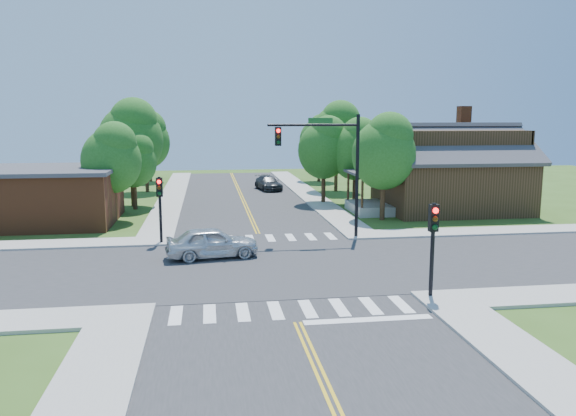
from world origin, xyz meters
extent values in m
plane|color=#355219|center=(0.00, 0.00, 0.00)|extent=(100.00, 100.00, 0.00)
cube|color=#2D2D30|center=(0.00, 0.00, 0.02)|extent=(10.00, 90.00, 0.04)
cube|color=#2D2D30|center=(0.00, 0.00, 0.03)|extent=(90.00, 10.00, 0.04)
cube|color=#2D2D30|center=(0.00, 0.00, 0.00)|extent=(10.20, 10.20, 0.06)
cube|color=#9E9B93|center=(6.10, 25.00, 0.07)|extent=(2.20, 40.00, 0.14)
cube|color=#9E9B93|center=(-6.10, 25.00, 0.07)|extent=(2.20, 40.00, 0.14)
cube|color=white|center=(-4.20, 6.20, 0.05)|extent=(0.45, 2.00, 0.01)
cube|color=white|center=(-3.00, 6.20, 0.05)|extent=(0.45, 2.00, 0.01)
cube|color=white|center=(-1.80, 6.20, 0.05)|extent=(0.45, 2.00, 0.01)
cube|color=white|center=(-0.60, 6.20, 0.05)|extent=(0.45, 2.00, 0.01)
cube|color=white|center=(0.60, 6.20, 0.05)|extent=(0.45, 2.00, 0.01)
cube|color=white|center=(1.80, 6.20, 0.05)|extent=(0.45, 2.00, 0.01)
cube|color=white|center=(3.00, 6.20, 0.05)|extent=(0.45, 2.00, 0.01)
cube|color=white|center=(4.20, 6.20, 0.05)|extent=(0.45, 2.00, 0.01)
cube|color=white|center=(-4.20, -6.20, 0.05)|extent=(0.45, 2.00, 0.01)
cube|color=white|center=(-3.00, -6.20, 0.05)|extent=(0.45, 2.00, 0.01)
cube|color=white|center=(-1.80, -6.20, 0.05)|extent=(0.45, 2.00, 0.01)
cube|color=white|center=(-0.60, -6.20, 0.05)|extent=(0.45, 2.00, 0.01)
cube|color=white|center=(0.60, -6.20, 0.05)|extent=(0.45, 2.00, 0.01)
cube|color=white|center=(1.80, -6.20, 0.05)|extent=(0.45, 2.00, 0.01)
cube|color=white|center=(3.00, -6.20, 0.05)|extent=(0.45, 2.00, 0.01)
cube|color=white|center=(4.20, -6.20, 0.05)|extent=(0.45, 2.00, 0.01)
cube|color=gold|center=(-0.10, 26.25, 0.05)|extent=(0.10, 37.50, 0.01)
cube|color=gold|center=(0.10, 26.25, 0.05)|extent=(0.10, 37.50, 0.01)
cube|color=white|center=(2.50, -7.60, 0.00)|extent=(4.60, 0.45, 0.09)
cylinder|color=black|center=(5.60, 5.60, 3.60)|extent=(0.20, 0.20, 7.20)
cylinder|color=black|center=(3.00, 5.60, 6.60)|extent=(5.20, 0.14, 0.14)
cube|color=#19591E|center=(3.40, 5.55, 6.85)|extent=(1.40, 0.04, 0.30)
cube|color=black|center=(1.00, 5.60, 5.98)|extent=(0.34, 0.28, 1.05)
sphere|color=#FF0C0C|center=(1.00, 5.43, 6.29)|extent=(0.22, 0.22, 0.22)
sphere|color=#3F2605|center=(1.00, 5.43, 5.97)|extent=(0.22, 0.22, 0.22)
sphere|color=#05330F|center=(1.00, 5.43, 5.65)|extent=(0.22, 0.22, 0.22)
cylinder|color=black|center=(5.60, -5.60, 1.90)|extent=(0.16, 0.16, 3.80)
cube|color=black|center=(5.60, -5.60, 3.23)|extent=(0.34, 0.28, 1.05)
sphere|color=#FF0C0C|center=(5.60, -5.77, 3.54)|extent=(0.22, 0.22, 0.22)
sphere|color=#3F2605|center=(5.60, -5.77, 3.22)|extent=(0.22, 0.22, 0.22)
sphere|color=#05330F|center=(5.60, -5.77, 2.90)|extent=(0.22, 0.22, 0.22)
cylinder|color=black|center=(-5.60, 5.60, 1.90)|extent=(0.16, 0.16, 3.80)
cube|color=black|center=(-5.60, 5.60, 3.23)|extent=(0.34, 0.28, 1.05)
sphere|color=#FF0C0C|center=(-5.60, 5.43, 3.54)|extent=(0.22, 0.22, 0.22)
sphere|color=#3F2605|center=(-5.60, 5.43, 3.22)|extent=(0.22, 0.22, 0.22)
sphere|color=#05330F|center=(-5.60, 5.43, 2.90)|extent=(0.22, 0.22, 0.22)
cube|color=black|center=(15.20, 14.20, 2.00)|extent=(10.00, 8.00, 4.00)
cube|color=#9E9B93|center=(8.90, 14.20, 0.35)|extent=(2.60, 4.50, 0.70)
cylinder|color=black|center=(7.80, 12.20, 1.60)|extent=(0.18, 0.18, 2.50)
cylinder|color=black|center=(7.80, 16.20, 1.60)|extent=(0.18, 0.18, 2.50)
cube|color=#38383D|center=(8.90, 14.20, 2.95)|extent=(2.80, 4.80, 0.18)
cube|color=brown|center=(17.70, 17.70, 3.55)|extent=(0.90, 0.90, 7.11)
cube|color=brown|center=(-14.20, 13.20, 1.75)|extent=(10.00, 8.00, 3.50)
cube|color=#38383D|center=(-14.20, 13.20, 3.60)|extent=(10.40, 8.40, 0.25)
cylinder|color=#382314|center=(8.96, 11.18, 1.38)|extent=(0.34, 0.34, 2.76)
ellipsoid|color=#225719|center=(8.96, 11.18, 4.50)|extent=(4.36, 4.14, 4.79)
sphere|color=#225719|center=(9.26, 10.98, 5.81)|extent=(3.20, 3.20, 3.20)
cylinder|color=#382314|center=(8.82, 18.13, 1.32)|extent=(0.34, 0.34, 2.63)
ellipsoid|color=#225719|center=(8.82, 18.13, 4.30)|extent=(4.16, 3.95, 4.57)
sphere|color=#225719|center=(9.12, 17.93, 5.54)|extent=(3.05, 3.05, 3.05)
cylinder|color=#382314|center=(9.18, 26.35, 1.60)|extent=(0.34, 0.34, 3.21)
ellipsoid|color=#225719|center=(9.18, 26.35, 5.24)|extent=(5.07, 4.81, 5.57)
sphere|color=#225719|center=(9.48, 26.15, 6.76)|extent=(3.72, 3.72, 3.72)
cylinder|color=#382314|center=(9.21, 34.76, 1.38)|extent=(0.34, 0.34, 2.75)
ellipsoid|color=#225719|center=(9.21, 34.76, 4.49)|extent=(4.35, 4.13, 4.78)
sphere|color=#225719|center=(9.51, 34.56, 5.80)|extent=(3.19, 3.19, 3.19)
cylinder|color=#382314|center=(-9.35, 13.33, 1.26)|extent=(0.34, 0.34, 2.52)
ellipsoid|color=#225719|center=(-9.35, 13.33, 4.12)|extent=(3.98, 3.79, 4.38)
sphere|color=#225719|center=(-9.05, 13.13, 5.31)|extent=(2.92, 2.92, 2.92)
cylinder|color=#382314|center=(-8.86, 19.74, 1.59)|extent=(0.34, 0.34, 3.19)
ellipsoid|color=#225719|center=(-8.86, 19.74, 5.20)|extent=(5.04, 4.78, 5.54)
sphere|color=#225719|center=(-8.56, 19.54, 6.72)|extent=(3.69, 3.69, 3.69)
cylinder|color=#382314|center=(-8.66, 28.50, 1.44)|extent=(0.34, 0.34, 2.87)
ellipsoid|color=#225719|center=(-8.66, 28.50, 4.68)|extent=(4.53, 4.31, 4.99)
sphere|color=#225719|center=(-8.36, 28.30, 6.04)|extent=(3.32, 3.32, 3.32)
cylinder|color=#382314|center=(-9.19, 37.32, 1.38)|extent=(0.34, 0.34, 2.76)
ellipsoid|color=#225719|center=(-9.19, 37.32, 4.50)|extent=(4.36, 4.14, 4.80)
sphere|color=#225719|center=(-8.89, 37.12, 5.81)|extent=(3.20, 3.20, 3.20)
cylinder|color=#382314|center=(6.43, 19.00, 1.34)|extent=(0.34, 0.34, 2.67)
ellipsoid|color=#225719|center=(6.43, 19.00, 4.36)|extent=(4.22, 4.01, 4.65)
sphere|color=#225719|center=(6.73, 18.80, 5.63)|extent=(3.10, 3.10, 3.10)
cylinder|color=#382314|center=(-8.54, 18.25, 1.11)|extent=(0.34, 0.34, 2.23)
ellipsoid|color=#225719|center=(-8.54, 18.25, 3.63)|extent=(3.51, 3.34, 3.87)
sphere|color=#225719|center=(-8.24, 18.05, 4.69)|extent=(2.58, 2.58, 2.58)
imported|color=silver|center=(-2.81, 2.04, 0.78)|extent=(3.14, 5.12, 1.57)
imported|color=#272A2C|center=(2.86, 27.96, 0.66)|extent=(3.46, 5.21, 1.32)
camera|label=1|loc=(-2.96, -25.76, 7.07)|focal=35.00mm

